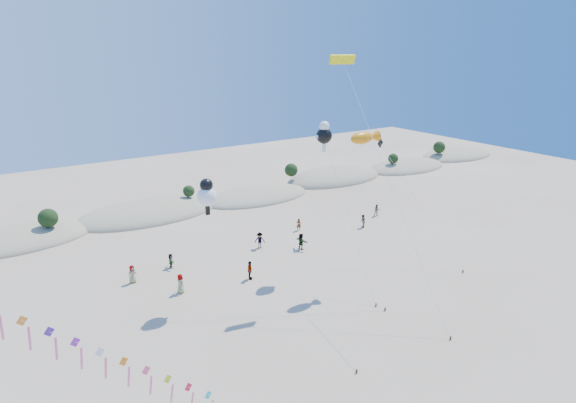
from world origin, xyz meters
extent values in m
ellipsoid|color=gray|center=(-16.00, 44.60, 0.00)|extent=(17.60, 9.68, 3.00)
ellipsoid|color=#203B15|center=(-16.00, 44.60, 0.83)|extent=(14.08, 6.34, 0.70)
ellipsoid|color=gray|center=(0.00, 45.30, 0.00)|extent=(19.00, 10.45, 3.40)
ellipsoid|color=#203B15|center=(0.00, 45.30, 0.94)|extent=(15.20, 6.84, 0.76)
ellipsoid|color=gray|center=(16.00, 43.90, 0.00)|extent=(16.40, 9.02, 2.80)
ellipsoid|color=#203B15|center=(16.00, 43.90, 0.77)|extent=(13.12, 5.90, 0.66)
ellipsoid|color=gray|center=(32.00, 45.70, 0.00)|extent=(18.00, 9.90, 3.80)
ellipsoid|color=#203B15|center=(32.00, 45.70, 1.04)|extent=(14.40, 6.48, 0.72)
ellipsoid|color=gray|center=(48.00, 44.50, 0.00)|extent=(16.80, 9.24, 3.00)
ellipsoid|color=#203B15|center=(48.00, 44.50, 0.83)|extent=(13.44, 6.05, 0.67)
ellipsoid|color=gray|center=(64.00, 45.90, 0.00)|extent=(17.60, 9.68, 3.20)
ellipsoid|color=#203B15|center=(64.00, 45.90, 0.88)|extent=(14.08, 6.34, 0.70)
sphere|color=black|center=(-12.00, 43.40, 2.48)|extent=(2.20, 2.20, 2.20)
sphere|color=black|center=(6.00, 45.40, 2.24)|extent=(1.60, 1.60, 1.60)
sphere|color=black|center=(24.00, 46.80, 2.44)|extent=(2.10, 2.10, 2.10)
sphere|color=black|center=(44.00, 44.10, 2.32)|extent=(1.80, 1.80, 1.80)
sphere|color=black|center=(58.00, 45.60, 2.52)|extent=(2.30, 2.30, 2.30)
cube|color=#1BCED1|center=(-8.68, 6.79, 1.83)|extent=(1.12, 0.44, 1.18)
cube|color=red|center=(-9.74, 7.06, 2.68)|extent=(1.12, 0.44, 1.18)
cube|color=pink|center=(-9.56, 7.11, 1.58)|extent=(0.19, 0.45, 1.55)
cube|color=#C0DE1A|center=(-10.80, 7.34, 3.52)|extent=(1.12, 0.44, 1.18)
cube|color=pink|center=(-10.62, 7.39, 2.42)|extent=(0.19, 0.45, 1.55)
cube|color=#FF5081|center=(-11.86, 7.61, 4.37)|extent=(1.12, 0.44, 1.18)
cube|color=pink|center=(-11.68, 7.66, 3.27)|extent=(0.19, 0.45, 1.55)
cube|color=orange|center=(-12.92, 7.89, 5.21)|extent=(1.12, 0.44, 1.18)
cube|color=pink|center=(-12.74, 7.94, 4.11)|extent=(0.19, 0.45, 1.55)
cube|color=silver|center=(-13.98, 8.16, 6.06)|extent=(1.12, 0.44, 1.18)
cube|color=pink|center=(-13.80, 8.21, 4.96)|extent=(0.19, 0.45, 1.55)
cube|color=purple|center=(-15.04, 8.43, 6.90)|extent=(1.12, 0.44, 1.18)
cube|color=pink|center=(-14.86, 8.48, 5.80)|extent=(0.19, 0.45, 1.55)
cube|color=#4D238C|center=(-16.10, 8.71, 7.75)|extent=(1.12, 0.44, 1.18)
cube|color=pink|center=(-15.92, 8.76, 6.65)|extent=(0.19, 0.45, 1.55)
cube|color=orange|center=(-17.16, 8.98, 8.59)|extent=(1.12, 0.44, 1.18)
cube|color=pink|center=(-16.98, 9.03, 7.49)|extent=(0.19, 0.45, 1.55)
cube|color=pink|center=(-18.04, 9.31, 8.34)|extent=(0.19, 0.45, 1.55)
cube|color=#3F2D1E|center=(1.56, 5.26, 0.15)|extent=(0.10, 0.10, 0.30)
cylinder|color=silver|center=(6.54, 11.02, 6.73)|extent=(9.97, 11.55, 13.48)
ellipsoid|color=orange|center=(11.51, 16.78, 13.46)|extent=(2.48, 1.09, 1.09)
cone|color=orange|center=(12.90, 16.78, 13.46)|extent=(0.99, 0.99, 0.99)
cube|color=#3F2D1E|center=(8.97, 10.10, 0.15)|extent=(0.10, 0.10, 0.30)
cylinder|color=silver|center=(3.43, 15.32, 4.67)|extent=(11.11, 10.46, 9.36)
sphere|color=white|center=(-2.11, 20.54, 9.34)|extent=(1.65, 1.65, 1.65)
sphere|color=black|center=(-2.11, 20.54, 10.33)|extent=(1.10, 1.10, 1.10)
cube|color=black|center=(-2.11, 20.54, 8.11)|extent=(0.35, 0.18, 0.80)
cube|color=#3F2D1E|center=(8.83, 11.06, 0.15)|extent=(0.10, 0.10, 0.30)
cylinder|color=silver|center=(9.66, 16.03, 6.57)|extent=(1.68, 9.96, 13.15)
sphere|color=black|center=(10.48, 21.00, 13.14)|extent=(1.52, 1.52, 1.52)
sphere|color=white|center=(10.48, 21.00, 14.05)|extent=(0.99, 0.99, 0.99)
cube|color=white|center=(10.48, 21.00, 11.98)|extent=(0.35, 0.18, 0.80)
cube|color=white|center=(9.78, 21.00, 13.14)|extent=(0.60, 0.15, 0.25)
cube|color=white|center=(11.18, 21.00, 13.14)|extent=(0.60, 0.15, 0.25)
cube|color=#3F2D1E|center=(10.15, 4.28, 0.15)|extent=(0.10, 0.10, 0.30)
cylinder|color=silver|center=(10.13, 11.25, 10.11)|extent=(0.06, 13.96, 20.24)
cube|color=#FFED0D|center=(10.11, 18.22, 20.22)|extent=(2.38, 0.97, 0.84)
cube|color=black|center=(10.11, 18.24, 20.22)|extent=(2.30, 0.59, 0.19)
cube|color=#3F2D1E|center=(20.50, 11.09, 0.15)|extent=(0.10, 0.10, 0.30)
cylinder|color=silver|center=(19.00, 15.81, 5.88)|extent=(3.02, 9.48, 11.77)
cube|color=black|center=(17.51, 20.54, 11.75)|extent=(1.05, 0.31, 1.08)
imported|color=slate|center=(-4.24, 22.62, 0.92)|extent=(0.73, 0.98, 1.83)
imported|color=slate|center=(2.28, 21.49, 0.93)|extent=(1.01, 1.15, 1.87)
imported|color=slate|center=(6.87, 27.48, 0.91)|extent=(1.35, 1.19, 1.82)
imported|color=slate|center=(10.48, 24.67, 0.92)|extent=(0.82, 1.77, 1.83)
imported|color=slate|center=(13.50, 29.48, 0.76)|extent=(0.66, 0.63, 1.51)
imported|color=slate|center=(20.61, 25.93, 0.82)|extent=(0.94, 1.01, 1.64)
imported|color=slate|center=(-7.28, 27.00, 0.88)|extent=(0.97, 0.75, 1.76)
imported|color=slate|center=(25.02, 28.09, 0.79)|extent=(0.97, 0.91, 1.58)
imported|color=slate|center=(-3.11, 28.08, 0.75)|extent=(0.64, 1.45, 1.51)
camera|label=1|loc=(-17.62, -15.24, 21.32)|focal=30.00mm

